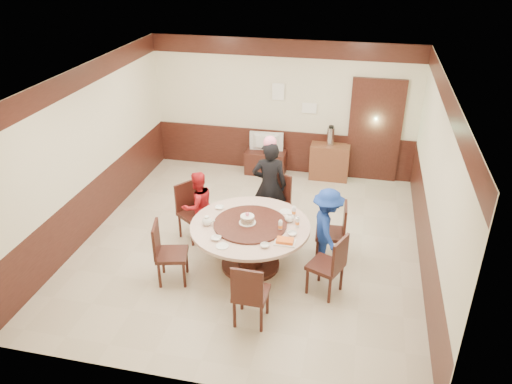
% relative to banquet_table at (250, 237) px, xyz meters
% --- Properties ---
extents(room, '(6.00, 6.04, 2.84)m').
position_rel_banquet_table_xyz_m(room, '(-0.14, 0.65, 0.55)').
color(room, beige).
rests_on(room, ground).
extents(banquet_table, '(1.80, 1.80, 0.78)m').
position_rel_banquet_table_xyz_m(banquet_table, '(0.00, 0.00, 0.00)').
color(banquet_table, '#361611').
rests_on(banquet_table, ground).
extents(chair_0, '(0.48, 0.47, 0.97)m').
position_rel_banquet_table_xyz_m(chair_0, '(1.19, 0.49, -0.23)').
color(chair_0, '#361611').
rests_on(chair_0, ground).
extents(chair_1, '(0.58, 0.58, 0.97)m').
position_rel_banquet_table_xyz_m(chair_1, '(0.15, 1.22, -0.23)').
color(chair_1, '#361611').
rests_on(chair_1, ground).
extents(chair_2, '(0.62, 0.61, 0.97)m').
position_rel_banquet_table_xyz_m(chair_2, '(-1.13, 0.61, -0.23)').
color(chair_2, '#361611').
rests_on(chair_2, ground).
extents(chair_3, '(0.54, 0.53, 0.97)m').
position_rel_banquet_table_xyz_m(chair_3, '(-1.06, -0.59, -0.23)').
color(chair_3, '#361611').
rests_on(chair_3, ground).
extents(chair_4, '(0.45, 0.46, 0.97)m').
position_rel_banquet_table_xyz_m(chair_4, '(0.29, -1.22, -0.23)').
color(chair_4, '#361611').
rests_on(chair_4, ground).
extents(chair_5, '(0.58, 0.58, 0.97)m').
position_rel_banquet_table_xyz_m(chair_5, '(1.20, -0.39, -0.23)').
color(chair_5, '#361611').
rests_on(chair_5, ground).
extents(person_standing, '(0.66, 0.49, 1.62)m').
position_rel_banquet_table_xyz_m(person_standing, '(0.05, 1.21, 0.28)').
color(person_standing, black).
rests_on(person_standing, ground).
extents(person_red, '(0.73, 0.74, 1.21)m').
position_rel_banquet_table_xyz_m(person_red, '(-1.04, 0.63, 0.07)').
color(person_red, red).
rests_on(person_red, ground).
extents(person_blue, '(0.72, 0.94, 1.29)m').
position_rel_banquet_table_xyz_m(person_blue, '(1.12, 0.33, 0.11)').
color(person_blue, navy).
rests_on(person_blue, ground).
extents(birthday_cake, '(0.26, 0.26, 0.18)m').
position_rel_banquet_table_xyz_m(birthday_cake, '(-0.04, -0.00, 0.31)').
color(birthday_cake, white).
rests_on(birthday_cake, banquet_table).
extents(teapot_left, '(0.17, 0.15, 0.13)m').
position_rel_banquet_table_xyz_m(teapot_left, '(-0.63, -0.14, 0.28)').
color(teapot_left, white).
rests_on(teapot_left, banquet_table).
extents(teapot_right, '(0.17, 0.15, 0.13)m').
position_rel_banquet_table_xyz_m(teapot_right, '(0.56, 0.22, 0.28)').
color(teapot_right, white).
rests_on(teapot_right, banquet_table).
extents(bowl_0, '(0.14, 0.14, 0.03)m').
position_rel_banquet_table_xyz_m(bowl_0, '(-0.59, 0.38, 0.23)').
color(bowl_0, white).
rests_on(bowl_0, banquet_table).
extents(bowl_1, '(0.13, 0.13, 0.04)m').
position_rel_banquet_table_xyz_m(bowl_1, '(0.33, -0.53, 0.24)').
color(bowl_1, white).
rests_on(bowl_1, banquet_table).
extents(bowl_2, '(0.15, 0.15, 0.04)m').
position_rel_banquet_table_xyz_m(bowl_2, '(-0.39, -0.50, 0.23)').
color(bowl_2, white).
rests_on(bowl_2, banquet_table).
extents(bowl_3, '(0.14, 0.14, 0.04)m').
position_rel_banquet_table_xyz_m(bowl_3, '(0.66, -0.15, 0.24)').
color(bowl_3, white).
rests_on(bowl_3, banquet_table).
extents(saucer_near, '(0.18, 0.18, 0.01)m').
position_rel_banquet_table_xyz_m(saucer_near, '(-0.25, -0.65, 0.22)').
color(saucer_near, white).
rests_on(saucer_near, banquet_table).
extents(saucer_far, '(0.18, 0.18, 0.01)m').
position_rel_banquet_table_xyz_m(saucer_far, '(0.45, 0.50, 0.22)').
color(saucer_far, white).
rests_on(saucer_far, banquet_table).
extents(shrimp_platter, '(0.30, 0.20, 0.06)m').
position_rel_banquet_table_xyz_m(shrimp_platter, '(0.59, -0.38, 0.24)').
color(shrimp_platter, white).
rests_on(shrimp_platter, banquet_table).
extents(bottle_0, '(0.06, 0.06, 0.16)m').
position_rel_banquet_table_xyz_m(bottle_0, '(0.47, -0.06, 0.30)').
color(bottle_0, white).
rests_on(bottle_0, banquet_table).
extents(bottle_1, '(0.06, 0.06, 0.16)m').
position_rel_banquet_table_xyz_m(bottle_1, '(0.70, 0.09, 0.30)').
color(bottle_1, white).
rests_on(bottle_1, banquet_table).
extents(bottle_2, '(0.06, 0.06, 0.16)m').
position_rel_banquet_table_xyz_m(bottle_2, '(0.60, 0.39, 0.30)').
color(bottle_2, white).
rests_on(bottle_2, banquet_table).
extents(tv_stand, '(0.85, 0.45, 0.50)m').
position_rel_banquet_table_xyz_m(tv_stand, '(-0.45, 3.39, -0.28)').
color(tv_stand, '#361611').
rests_on(tv_stand, ground).
extents(television, '(0.72, 0.13, 0.41)m').
position_rel_banquet_table_xyz_m(television, '(-0.45, 3.39, 0.17)').
color(television, gray).
rests_on(television, tv_stand).
extents(side_cabinet, '(0.80, 0.40, 0.75)m').
position_rel_banquet_table_xyz_m(side_cabinet, '(0.90, 3.42, -0.16)').
color(side_cabinet, brown).
rests_on(side_cabinet, ground).
extents(thermos, '(0.15, 0.15, 0.38)m').
position_rel_banquet_table_xyz_m(thermos, '(0.89, 3.42, 0.41)').
color(thermos, silver).
rests_on(thermos, side_cabinet).
extents(notice_left, '(0.25, 0.00, 0.35)m').
position_rel_banquet_table_xyz_m(notice_left, '(-0.25, 3.59, 1.22)').
color(notice_left, white).
rests_on(notice_left, room).
extents(notice_right, '(0.30, 0.00, 0.22)m').
position_rel_banquet_table_xyz_m(notice_right, '(0.40, 3.59, 0.92)').
color(notice_right, white).
rests_on(notice_right, room).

